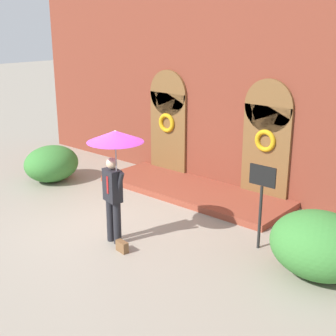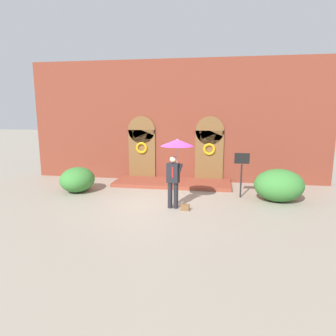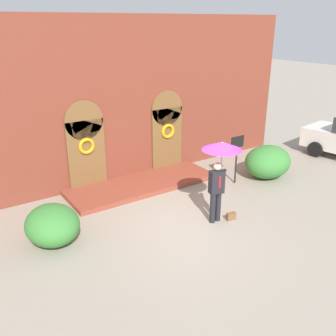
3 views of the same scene
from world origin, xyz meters
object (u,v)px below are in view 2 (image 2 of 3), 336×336
at_px(person_with_umbrella, 176,153).
at_px(handbag, 185,207).
at_px(shrub_left, 77,180).
at_px(shrub_right, 279,185).
at_px(sign_post, 242,168).

relative_size(person_with_umbrella, handbag, 8.44).
bearing_deg(shrub_left, shrub_right, -0.22).
height_order(person_with_umbrella, handbag, person_with_umbrella).
height_order(sign_post, shrub_left, sign_post).
distance_m(person_with_umbrella, shrub_left, 4.75).
xyz_separation_m(handbag, sign_post, (1.93, 1.91, 1.05)).
height_order(shrub_left, shrub_right, shrub_right).
distance_m(handbag, shrub_left, 4.94).
relative_size(person_with_umbrella, shrub_right, 1.33).
xyz_separation_m(person_with_umbrella, handbag, (0.34, -0.20, -1.80)).
bearing_deg(shrub_right, shrub_left, 179.78).
relative_size(person_with_umbrella, shrub_left, 1.51).
height_order(person_with_umbrella, sign_post, person_with_umbrella).
height_order(person_with_umbrella, shrub_left, person_with_umbrella).
distance_m(shrub_left, shrub_right, 7.90).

